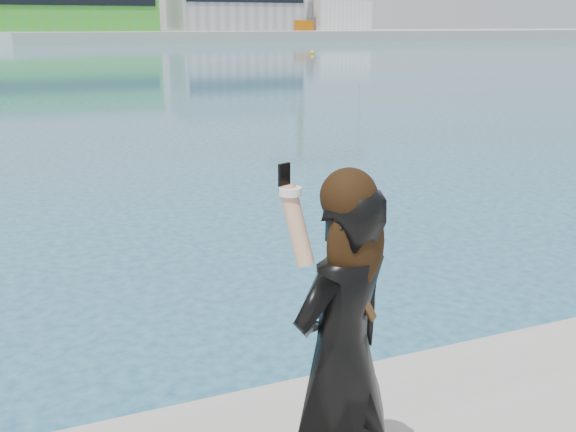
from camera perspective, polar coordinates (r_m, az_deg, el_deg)
name	(u,v)px	position (r m, az deg, el deg)	size (l,w,h in m)	color
far_quay	(27,37)	(132.81, -22.20, 14.53)	(320.00, 40.00, 2.00)	#9E9E99
warehouse_green	(69,2)	(131.20, -18.85, 17.59)	(30.60, 16.36, 10.50)	green
ancillary_shed	(336,16)	(143.83, 4.30, 17.33)	(12.00, 10.00, 6.00)	silver
flagpole_right	(153,6)	(126.15, -11.88, 17.84)	(1.28, 0.16, 8.00)	silver
buoy_near	(312,54)	(75.16, 2.19, 14.19)	(0.50, 0.50, 0.50)	yellow
woman	(342,345)	(3.25, 4.81, -11.33)	(0.75, 0.63, 1.86)	black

